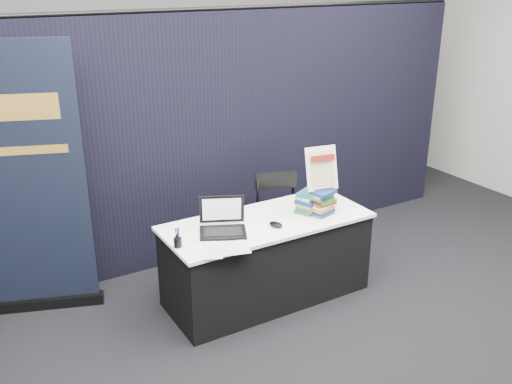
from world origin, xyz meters
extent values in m
plane|color=black|center=(0.00, 0.00, 0.00)|extent=(8.00, 8.00, 0.00)
cube|color=#ACAAA2|center=(0.00, 4.00, 1.75)|extent=(8.00, 0.02, 3.50)
cube|color=black|center=(0.00, 1.60, 1.20)|extent=(6.00, 0.08, 2.40)
cube|color=black|center=(0.00, 0.55, 0.36)|extent=(1.76, 0.71, 0.72)
cube|color=white|center=(0.00, 0.55, 0.73)|extent=(1.80, 0.75, 0.03)
cube|color=black|center=(-0.45, 0.50, 0.76)|extent=(0.45, 0.40, 0.02)
cube|color=black|center=(-0.45, 0.63, 0.90)|extent=(0.37, 0.22, 0.26)
cube|color=silver|center=(-0.45, 0.62, 0.90)|extent=(0.31, 0.18, 0.20)
ellipsoid|color=black|center=(-0.01, 0.40, 0.77)|extent=(0.11, 0.14, 0.04)
cube|color=white|center=(-0.71, 0.51, 0.75)|extent=(0.33, 0.25, 0.00)
cube|color=white|center=(-0.74, 0.26, 0.75)|extent=(0.33, 0.29, 0.00)
cube|color=silver|center=(-0.55, 0.24, 0.75)|extent=(0.39, 0.32, 0.00)
cylinder|color=black|center=(-0.86, 0.46, 0.79)|extent=(0.06, 0.06, 0.08)
cube|color=#1B6069|center=(0.47, 0.40, 0.76)|extent=(0.21, 0.18, 0.03)
cube|color=navy|center=(0.47, 0.40, 0.79)|extent=(0.21, 0.18, 0.03)
cube|color=orange|center=(0.47, 0.40, 0.81)|extent=(0.21, 0.18, 0.03)
cube|color=#F7F0CA|center=(0.47, 0.40, 0.84)|extent=(0.21, 0.18, 0.03)
cube|color=#9F2719|center=(0.47, 0.40, 0.87)|extent=(0.21, 0.18, 0.03)
cube|color=#1E7123|center=(0.47, 0.40, 0.89)|extent=(0.21, 0.18, 0.03)
cube|color=#4F4F54|center=(0.47, 0.40, 0.92)|extent=(0.21, 0.18, 0.03)
cube|color=#BFC64F|center=(0.47, 0.40, 0.94)|extent=(0.21, 0.18, 0.03)
cube|color=navy|center=(0.47, 0.40, 0.97)|extent=(0.21, 0.18, 0.03)
cube|color=#1E7123|center=(0.43, 0.53, 0.77)|extent=(0.27, 0.24, 0.03)
cube|color=#4F4F54|center=(0.43, 0.53, 0.80)|extent=(0.27, 0.24, 0.03)
cube|color=#BFC64F|center=(0.43, 0.53, 0.83)|extent=(0.27, 0.24, 0.03)
cube|color=navy|center=(0.43, 0.53, 0.86)|extent=(0.27, 0.24, 0.03)
cube|color=white|center=(0.43, 0.53, 0.89)|extent=(0.27, 0.24, 0.03)
cube|color=#1B6069|center=(0.43, 0.53, 0.92)|extent=(0.27, 0.24, 0.03)
cube|color=black|center=(0.47, 0.39, 1.00)|extent=(0.19, 0.05, 0.01)
cylinder|color=black|center=(0.40, 0.47, 1.10)|extent=(0.03, 0.10, 0.27)
cylinder|color=black|center=(0.55, 0.47, 1.10)|extent=(0.03, 0.10, 0.27)
cube|color=white|center=(0.47, 0.43, 1.17)|extent=(0.30, 0.16, 0.37)
cube|color=#D9CA87|center=(0.47, 0.43, 1.17)|extent=(0.24, 0.12, 0.29)
cube|color=maroon|center=(0.47, 0.42, 1.26)|extent=(0.23, 0.05, 0.05)
cube|color=black|center=(-1.75, 1.36, 0.05)|extent=(0.95, 0.42, 0.09)
cube|color=black|center=(-1.75, 1.38, 1.14)|extent=(0.87, 0.34, 2.28)
cube|color=gold|center=(-1.75, 1.37, 1.77)|extent=(0.59, 0.22, 0.21)
cube|color=gold|center=(-1.75, 1.37, 1.43)|extent=(0.65, 0.23, 0.07)
cylinder|color=black|center=(0.22, 0.68, 0.23)|extent=(0.02, 0.02, 0.46)
cylinder|color=black|center=(0.63, 0.68, 0.23)|extent=(0.02, 0.02, 0.46)
cylinder|color=black|center=(0.22, 1.09, 0.23)|extent=(0.02, 0.02, 0.46)
cylinder|color=black|center=(0.63, 1.09, 0.23)|extent=(0.02, 0.02, 0.46)
cube|color=black|center=(0.43, 0.88, 0.48)|extent=(0.55, 0.55, 0.04)
cube|color=black|center=(0.43, 1.09, 0.86)|extent=(0.39, 0.17, 0.16)
camera|label=1|loc=(-2.34, -3.24, 2.75)|focal=40.00mm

